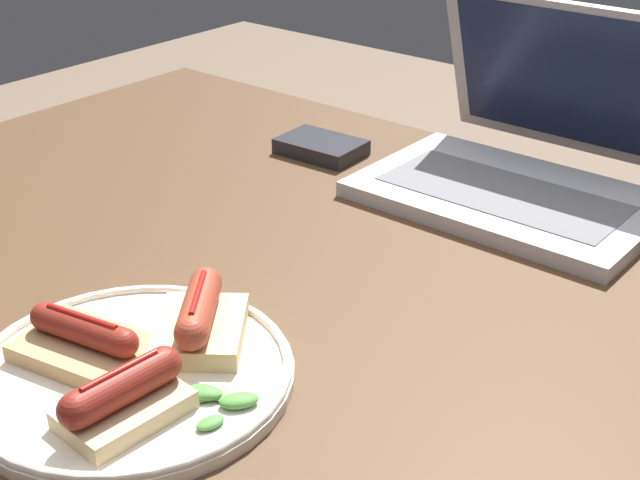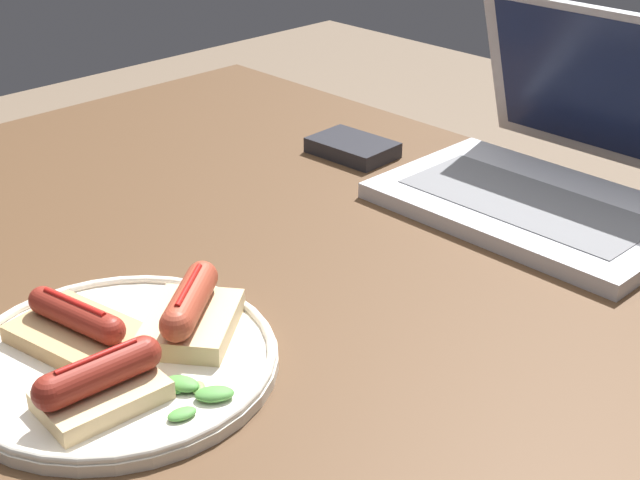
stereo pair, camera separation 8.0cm
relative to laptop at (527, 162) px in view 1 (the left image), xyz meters
The scene contains 8 objects.
desk 0.33m from the laptop, 107.04° to the right, with size 1.21×0.79×0.75m.
laptop is the anchor object (origin of this frame).
plate 0.54m from the laptop, 97.16° to the right, with size 0.26×0.26×0.02m.
sausage_toast_left 0.58m from the laptop, 92.32° to the right, with size 0.07×0.10×0.04m.
sausage_toast_middle 0.47m from the laptop, 96.83° to the right, with size 0.12×0.12×0.05m.
sausage_toast_right 0.55m from the laptop, 101.30° to the right, with size 0.12×0.09×0.04m.
salad_pile 0.52m from the laptop, 87.95° to the right, with size 0.06×0.06×0.01m.
external_drive 0.27m from the laptop, 168.18° to the right, with size 0.11×0.08×0.02m.
Camera 1 is at (0.51, -0.60, 1.18)m, focal length 50.00 mm.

